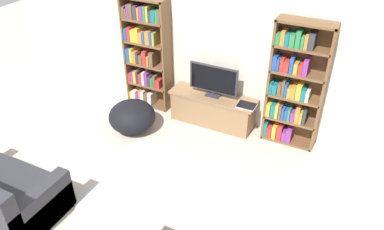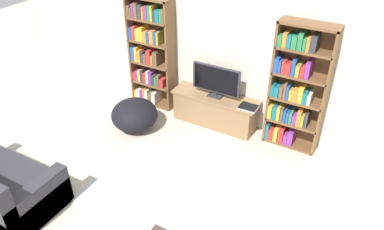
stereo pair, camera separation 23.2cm
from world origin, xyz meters
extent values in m
cube|color=silver|center=(0.00, 4.23, 1.30)|extent=(8.80, 0.06, 2.60)
cube|color=brown|center=(-1.79, 4.03, 1.01)|extent=(0.04, 0.30, 2.01)
cube|color=brown|center=(-0.99, 4.03, 1.01)|extent=(0.04, 0.30, 2.01)
cube|color=brown|center=(-1.39, 4.16, 1.01)|extent=(0.83, 0.04, 2.01)
cube|color=brown|center=(-1.39, 4.03, 0.02)|extent=(0.80, 0.30, 0.04)
cube|color=gold|center=(-1.75, 4.02, 0.13)|extent=(0.04, 0.24, 0.18)
cube|color=silver|center=(-1.69, 4.02, 0.14)|extent=(0.08, 0.24, 0.20)
cube|color=#7F338C|center=(-1.61, 4.02, 0.13)|extent=(0.06, 0.24, 0.19)
cube|color=orange|center=(-1.55, 4.02, 0.16)|extent=(0.04, 0.24, 0.26)
cube|color=silver|center=(-1.50, 4.02, 0.16)|extent=(0.07, 0.24, 0.25)
cube|color=brown|center=(-1.42, 4.02, 0.14)|extent=(0.07, 0.24, 0.22)
cube|color=silver|center=(-1.34, 4.02, 0.15)|extent=(0.08, 0.24, 0.23)
cube|color=brown|center=(-1.39, 4.03, 0.42)|extent=(0.80, 0.30, 0.04)
cube|color=#B72D28|center=(-1.74, 4.02, 0.52)|extent=(0.06, 0.24, 0.16)
cube|color=#7F338C|center=(-1.68, 4.02, 0.54)|extent=(0.05, 0.24, 0.20)
cube|color=gold|center=(-1.63, 4.02, 0.55)|extent=(0.06, 0.24, 0.21)
cube|color=#333338|center=(-1.57, 4.02, 0.56)|extent=(0.04, 0.24, 0.24)
cube|color=#B72D28|center=(-1.51, 4.02, 0.54)|extent=(0.07, 0.24, 0.20)
cube|color=silver|center=(-1.45, 4.02, 0.56)|extent=(0.05, 0.24, 0.25)
cube|color=#7F338C|center=(-1.39, 4.02, 0.55)|extent=(0.06, 0.24, 0.23)
cube|color=#333338|center=(-1.32, 4.02, 0.53)|extent=(0.06, 0.24, 0.19)
cube|color=#2D7F47|center=(-1.27, 4.02, 0.52)|extent=(0.04, 0.24, 0.17)
cube|color=brown|center=(-1.21, 4.02, 0.55)|extent=(0.05, 0.24, 0.22)
cube|color=#B72D28|center=(-1.14, 4.02, 0.52)|extent=(0.08, 0.24, 0.16)
cube|color=brown|center=(-1.39, 4.03, 0.82)|extent=(0.80, 0.30, 0.04)
cube|color=#234C99|center=(-1.73, 4.02, 0.96)|extent=(0.08, 0.24, 0.25)
cube|color=gold|center=(-1.66, 4.02, 0.97)|extent=(0.05, 0.24, 0.25)
cube|color=orange|center=(-1.60, 4.02, 0.95)|extent=(0.07, 0.24, 0.21)
cube|color=#333338|center=(-1.54, 4.02, 0.94)|extent=(0.04, 0.24, 0.20)
cube|color=brown|center=(-1.47, 4.02, 0.93)|extent=(0.07, 0.24, 0.17)
cube|color=#B72D28|center=(-1.39, 4.02, 0.97)|extent=(0.08, 0.24, 0.26)
cube|color=orange|center=(-1.32, 4.02, 0.93)|extent=(0.04, 0.24, 0.18)
cube|color=brown|center=(-1.25, 4.02, 0.97)|extent=(0.08, 0.24, 0.26)
cube|color=brown|center=(-1.39, 4.03, 1.23)|extent=(0.80, 0.30, 0.04)
cube|color=#234C99|center=(-1.74, 4.02, 1.35)|extent=(0.06, 0.24, 0.21)
cube|color=#B72D28|center=(-1.67, 4.02, 1.36)|extent=(0.07, 0.24, 0.24)
cube|color=gold|center=(-1.60, 4.02, 1.35)|extent=(0.08, 0.24, 0.21)
cube|color=gold|center=(-1.52, 4.02, 1.37)|extent=(0.07, 0.24, 0.25)
cube|color=orange|center=(-1.44, 4.02, 1.34)|extent=(0.07, 0.24, 0.19)
cube|color=#234C99|center=(-1.37, 4.02, 1.35)|extent=(0.04, 0.24, 0.21)
cube|color=orange|center=(-1.30, 4.02, 1.36)|extent=(0.08, 0.24, 0.22)
cube|color=#234C99|center=(-1.23, 4.02, 1.35)|extent=(0.04, 0.24, 0.22)
cube|color=#9E9333|center=(-1.18, 4.02, 1.36)|extent=(0.04, 0.24, 0.23)
cube|color=brown|center=(-1.39, 4.03, 1.63)|extent=(0.80, 0.30, 0.04)
cube|color=brown|center=(-1.75, 4.02, 1.74)|extent=(0.06, 0.24, 0.19)
cube|color=brown|center=(-1.69, 4.02, 1.73)|extent=(0.04, 0.24, 0.16)
cube|color=#7F338C|center=(-1.65, 4.02, 1.76)|extent=(0.04, 0.24, 0.24)
cube|color=brown|center=(-1.59, 4.02, 1.77)|extent=(0.07, 0.24, 0.25)
cube|color=#333338|center=(-1.51, 4.02, 1.76)|extent=(0.07, 0.24, 0.23)
cube|color=orange|center=(-1.45, 4.02, 1.75)|extent=(0.04, 0.24, 0.21)
cube|color=#7F338C|center=(-1.39, 4.02, 1.76)|extent=(0.06, 0.24, 0.23)
cube|color=#2D7F47|center=(-1.33, 4.02, 1.77)|extent=(0.05, 0.24, 0.24)
cube|color=gold|center=(-1.27, 4.02, 1.77)|extent=(0.04, 0.24, 0.25)
cube|color=#333338|center=(-1.23, 4.02, 1.74)|extent=(0.04, 0.24, 0.18)
cube|color=#196B75|center=(-1.16, 4.02, 1.74)|extent=(0.08, 0.24, 0.20)
cube|color=#2D7F47|center=(-1.09, 4.02, 1.75)|extent=(0.04, 0.24, 0.22)
cube|color=brown|center=(-1.05, 4.02, 1.76)|extent=(0.04, 0.24, 0.23)
cube|color=brown|center=(0.84, 4.03, 1.01)|extent=(0.04, 0.30, 2.01)
cube|color=brown|center=(1.63, 4.03, 1.01)|extent=(0.04, 0.30, 2.01)
cube|color=brown|center=(1.24, 4.16, 1.01)|extent=(0.83, 0.04, 2.01)
cube|color=brown|center=(1.24, 4.03, 1.99)|extent=(0.83, 0.30, 0.04)
cube|color=brown|center=(1.24, 4.03, 0.02)|extent=(0.80, 0.30, 0.04)
cube|color=#196B75|center=(0.88, 4.02, 0.17)|extent=(0.05, 0.24, 0.26)
cube|color=#B72D28|center=(0.95, 4.02, 0.13)|extent=(0.08, 0.24, 0.19)
cube|color=gold|center=(1.03, 4.02, 0.15)|extent=(0.06, 0.24, 0.23)
cube|color=#B72D28|center=(1.11, 4.02, 0.16)|extent=(0.08, 0.24, 0.25)
cube|color=#7F338C|center=(1.19, 4.02, 0.12)|extent=(0.06, 0.24, 0.17)
cube|color=#7F338C|center=(1.26, 4.02, 0.15)|extent=(0.08, 0.24, 0.23)
cube|color=brown|center=(1.24, 4.03, 0.42)|extent=(0.80, 0.30, 0.04)
cube|color=gold|center=(0.89, 4.02, 0.55)|extent=(0.06, 0.24, 0.22)
cube|color=#196B75|center=(0.96, 4.02, 0.55)|extent=(0.06, 0.24, 0.23)
cube|color=gold|center=(1.02, 4.02, 0.55)|extent=(0.05, 0.24, 0.23)
cube|color=brown|center=(1.07, 4.02, 0.55)|extent=(0.04, 0.24, 0.23)
cube|color=#234C99|center=(1.12, 4.02, 0.54)|extent=(0.04, 0.24, 0.20)
cube|color=#234C99|center=(1.17, 4.02, 0.53)|extent=(0.04, 0.24, 0.18)
cube|color=#2D7F47|center=(1.21, 4.02, 0.54)|extent=(0.04, 0.24, 0.20)
cube|color=#7F338C|center=(1.27, 4.02, 0.52)|extent=(0.06, 0.24, 0.17)
cube|color=orange|center=(1.34, 4.02, 0.57)|extent=(0.06, 0.24, 0.26)
cube|color=#9E9333|center=(1.40, 4.02, 0.54)|extent=(0.04, 0.24, 0.20)
cube|color=#333338|center=(1.45, 4.02, 0.56)|extent=(0.05, 0.24, 0.25)
cube|color=brown|center=(1.24, 4.03, 0.82)|extent=(0.80, 0.30, 0.04)
cube|color=#196B75|center=(0.88, 4.02, 0.93)|extent=(0.05, 0.24, 0.17)
cube|color=#196B75|center=(0.94, 4.02, 0.92)|extent=(0.07, 0.24, 0.16)
cube|color=brown|center=(1.01, 4.02, 0.94)|extent=(0.05, 0.24, 0.19)
cube|color=brown|center=(1.07, 4.02, 0.97)|extent=(0.04, 0.24, 0.25)
cube|color=#234C99|center=(1.11, 4.02, 0.95)|extent=(0.04, 0.24, 0.22)
cube|color=#9E9333|center=(1.16, 4.02, 0.92)|extent=(0.05, 0.24, 0.17)
cube|color=orange|center=(1.22, 4.02, 0.94)|extent=(0.07, 0.24, 0.19)
cube|color=gold|center=(1.30, 4.02, 0.96)|extent=(0.07, 0.24, 0.24)
cube|color=#196B75|center=(1.37, 4.02, 0.93)|extent=(0.06, 0.24, 0.18)
cube|color=silver|center=(1.43, 4.02, 0.92)|extent=(0.05, 0.24, 0.17)
cube|color=brown|center=(1.24, 4.03, 1.23)|extent=(0.80, 0.30, 0.04)
cube|color=#234C99|center=(0.89, 4.02, 1.35)|extent=(0.06, 0.24, 0.22)
cube|color=#234C99|center=(0.94, 4.02, 1.34)|extent=(0.04, 0.24, 0.19)
cube|color=#B72D28|center=(0.99, 4.02, 1.34)|extent=(0.05, 0.24, 0.20)
cube|color=#B72D28|center=(1.06, 4.02, 1.33)|extent=(0.08, 0.24, 0.18)
cube|color=#234C99|center=(1.14, 4.02, 1.37)|extent=(0.05, 0.24, 0.24)
cube|color=#9E9333|center=(1.20, 4.02, 1.33)|extent=(0.06, 0.24, 0.17)
cube|color=#B72D28|center=(1.27, 4.02, 1.33)|extent=(0.06, 0.24, 0.17)
cube|color=#7F338C|center=(1.33, 4.02, 1.37)|extent=(0.07, 0.24, 0.25)
cube|color=brown|center=(1.24, 4.03, 1.63)|extent=(0.80, 0.30, 0.04)
cube|color=#2D7F47|center=(0.89, 4.02, 1.73)|extent=(0.07, 0.24, 0.16)
cube|color=orange|center=(0.96, 4.02, 1.75)|extent=(0.06, 0.24, 0.21)
cube|color=#196B75|center=(1.02, 4.02, 1.74)|extent=(0.06, 0.24, 0.18)
cube|color=#2D7F47|center=(1.09, 4.02, 1.74)|extent=(0.08, 0.24, 0.19)
cube|color=#2D7F47|center=(1.17, 4.02, 1.77)|extent=(0.07, 0.24, 0.24)
cube|color=#2D7F47|center=(1.23, 4.02, 1.74)|extent=(0.04, 0.24, 0.18)
cube|color=orange|center=(1.28, 4.02, 1.75)|extent=(0.04, 0.24, 0.21)
cube|color=#333338|center=(1.35, 4.02, 1.76)|extent=(0.08, 0.24, 0.23)
cube|color=#8E6B47|center=(-0.08, 3.95, 0.26)|extent=(1.41, 0.42, 0.51)
cube|color=#8E6B47|center=(-0.08, 3.95, 0.53)|extent=(1.50, 0.45, 0.04)
cube|color=#2D2D33|center=(-0.08, 3.95, 0.56)|extent=(0.24, 0.16, 0.03)
cylinder|color=#2D2D33|center=(-0.08, 3.95, 0.60)|extent=(0.04, 0.04, 0.05)
cube|color=#2D2D33|center=(-0.08, 3.95, 0.86)|extent=(0.84, 0.04, 0.47)
cube|color=black|center=(-0.08, 3.93, 0.86)|extent=(0.78, 0.00, 0.42)
cube|color=#B7B7BC|center=(0.54, 3.87, 0.56)|extent=(0.30, 0.24, 0.02)
cube|color=black|center=(0.54, 3.87, 0.57)|extent=(0.29, 0.23, 0.00)
cube|color=#B2B7C1|center=(0.24, 2.15, 0.01)|extent=(2.37, 1.60, 0.02)
cube|color=#2D2D33|center=(-1.01, 0.92, 0.29)|extent=(0.18, 0.95, 0.58)
ellipsoid|color=black|center=(-1.21, 3.17, 0.26)|extent=(0.78, 0.78, 0.52)
camera|label=1|loc=(2.03, -1.08, 3.70)|focal=35.00mm
camera|label=2|loc=(2.24, -0.97, 3.70)|focal=35.00mm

